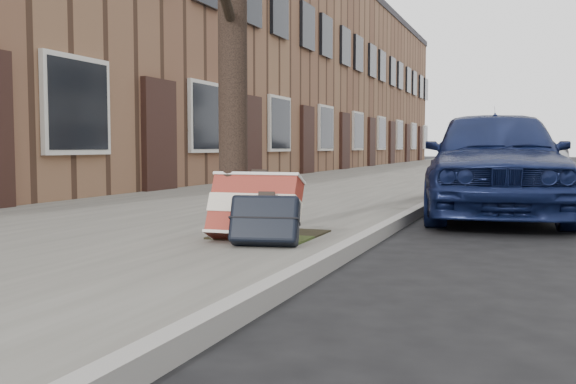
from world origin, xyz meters
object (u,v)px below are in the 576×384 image
at_px(car_near_front, 493,162).
at_px(car_near_mid, 518,157).
at_px(suitcase_red, 255,207).
at_px(suitcase_navy, 265,220).

height_order(car_near_front, car_near_mid, car_near_front).
xyz_separation_m(suitcase_red, suitcase_navy, (0.17, -0.20, -0.07)).
distance_m(suitcase_navy, car_near_mid, 13.06).
relative_size(suitcase_navy, car_near_front, 0.13).
bearing_deg(car_near_mid, suitcase_navy, -113.18).
relative_size(suitcase_navy, car_near_mid, 0.14).
relative_size(suitcase_red, suitcase_navy, 1.37).
bearing_deg(suitcase_navy, car_near_front, 58.29).
xyz_separation_m(suitcase_navy, car_near_front, (1.44, 4.03, 0.38)).
bearing_deg(suitcase_red, suitcase_navy, -50.20).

